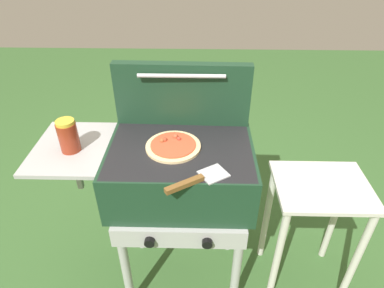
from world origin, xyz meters
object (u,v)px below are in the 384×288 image
pizza_pepperoni (173,145)px  spatula (197,180)px  prep_table (314,214)px  grill (178,174)px  sauce_jar (68,136)px

pizza_pepperoni → spatula: (0.11, -0.22, -0.00)m
pizza_pepperoni → spatula: 0.25m
prep_table → spatula: bearing=-159.4°
pizza_pepperoni → spatula: bearing=-64.7°
grill → prep_table: 0.72m
grill → spatula: size_ratio=3.84×
spatula → prep_table: spatula is taller
pizza_pepperoni → spatula: pizza_pepperoni is taller
spatula → grill: bearing=112.1°
pizza_pepperoni → spatula: size_ratio=0.96×
prep_table → grill: bearing=-179.6°
pizza_pepperoni → prep_table: (0.69, -0.00, -0.40)m
grill → prep_table: bearing=0.4°
grill → pizza_pepperoni: bearing=155.8°
grill → sauce_jar: sauce_jar is taller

